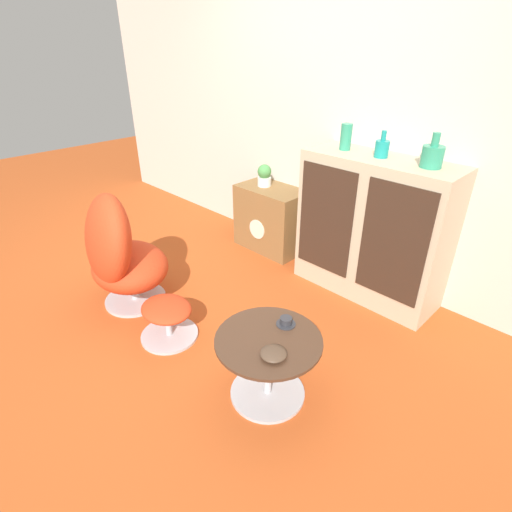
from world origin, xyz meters
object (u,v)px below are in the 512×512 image
tv_console (271,219)px  vase_inner_left (382,148)px  teacup (286,322)px  egg_chair (119,254)px  vase_inner_right (432,156)px  ottoman (167,315)px  coffee_table (268,361)px  sideboard (372,229)px  vase_leftmost (346,137)px  potted_plant (264,175)px  bowl (273,353)px

tv_console → vase_inner_left: vase_inner_left is taller
teacup → egg_chair: bearing=-169.1°
egg_chair → vase_inner_right: bearing=43.6°
egg_chair → teacup: 1.43m
egg_chair → ottoman: (0.57, -0.00, -0.26)m
egg_chair → coffee_table: egg_chair is taller
tv_console → ottoman: 1.57m
sideboard → vase_leftmost: 0.72m
vase_inner_left → potted_plant: 1.24m
sideboard → ottoman: sideboard is taller
ottoman → bowl: 0.99m
ottoman → bowl: (0.95, 0.03, 0.25)m
teacup → coffee_table: bearing=-84.1°
tv_console → bowl: 2.02m
ottoman → coffee_table: 0.86m
vase_leftmost → bowl: size_ratio=1.37×
vase_leftmost → tv_console: bearing=178.5°
tv_console → teacup: tv_console is taller
vase_leftmost → bowl: bearing=-66.7°
sideboard → teacup: size_ratio=10.15×
potted_plant → tv_console: bearing=-0.3°
ottoman → vase_inner_left: vase_inner_left is taller
vase_inner_right → tv_console: bearing=179.2°
coffee_table → vase_inner_left: bearing=99.0°
coffee_table → vase_inner_right: bearing=84.3°
egg_chair → ottoman: bearing=-0.1°
tv_console → potted_plant: size_ratio=3.27×
coffee_table → vase_inner_right: (0.14, 1.38, 0.93)m
sideboard → coffee_table: size_ratio=1.92×
sideboard → bowl: (0.31, -1.45, -0.12)m
vase_leftmost → bowl: vase_leftmost is taller
ottoman → vase_inner_right: bearing=56.5°
tv_console → vase_leftmost: (0.75, -0.02, 0.89)m
egg_chair → vase_inner_left: 2.04m
egg_chair → bowl: size_ratio=6.67×
vase_inner_left → teacup: vase_inner_left is taller
egg_chair → vase_inner_right: vase_inner_right is taller
vase_inner_left → bowl: (0.33, -1.45, -0.74)m
teacup → tv_console: bearing=135.5°
ottoman → coffee_table: (0.85, 0.11, 0.07)m
vase_leftmost → teacup: (0.50, -1.21, -0.77)m
bowl → egg_chair: bearing=-178.9°
vase_leftmost → vase_inner_right: (0.66, 0.00, -0.02)m
tv_console → vase_inner_right: 1.66m
vase_inner_left → teacup: bearing=-80.6°
vase_leftmost → coffee_table: bearing=-69.3°
vase_leftmost → potted_plant: (-0.85, 0.02, -0.49)m
egg_chair → vase_inner_left: bearing=51.0°
sideboard → ottoman: bearing=-113.5°
tv_console → egg_chair: size_ratio=0.72×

